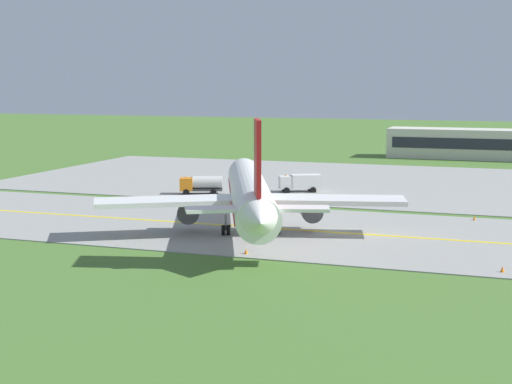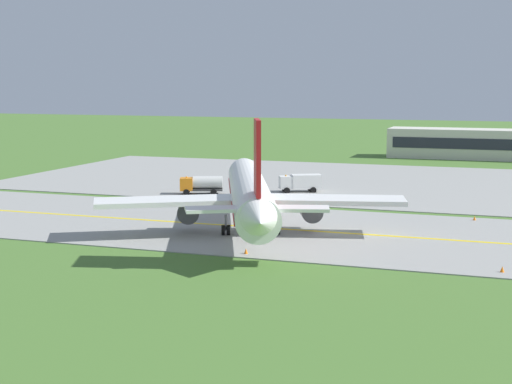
# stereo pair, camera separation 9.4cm
# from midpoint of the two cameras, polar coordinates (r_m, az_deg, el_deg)

# --- Properties ---
(ground_plane) EXTENTS (500.00, 500.00, 0.00)m
(ground_plane) POSITION_cam_midpoint_polar(r_m,az_deg,el_deg) (80.93, 4.93, -3.05)
(ground_plane) COLOR #47702D
(taxiway_strip) EXTENTS (240.00, 28.00, 0.10)m
(taxiway_strip) POSITION_cam_midpoint_polar(r_m,az_deg,el_deg) (80.92, 4.93, -3.01)
(taxiway_strip) COLOR gray
(taxiway_strip) RESTS_ON ground
(apron_pad) EXTENTS (140.00, 52.00, 0.10)m
(apron_pad) POSITION_cam_midpoint_polar(r_m,az_deg,el_deg) (120.38, 14.50, 0.46)
(apron_pad) COLOR gray
(apron_pad) RESTS_ON ground
(taxiway_centreline) EXTENTS (220.00, 0.60, 0.01)m
(taxiway_centreline) POSITION_cam_midpoint_polar(r_m,az_deg,el_deg) (80.90, 4.93, -2.97)
(taxiway_centreline) COLOR yellow
(taxiway_centreline) RESTS_ON taxiway_strip
(airplane_lead) EXTENTS (31.30, 37.95, 12.70)m
(airplane_lead) POSITION_cam_midpoint_polar(r_m,az_deg,el_deg) (79.94, -0.48, -0.15)
(airplane_lead) COLOR white
(airplane_lead) RESTS_ON ground
(service_truck_baggage) EXTENTS (6.34, 4.05, 2.65)m
(service_truck_baggage) POSITION_cam_midpoint_polar(r_m,az_deg,el_deg) (107.81, -4.17, 0.62)
(service_truck_baggage) COLOR orange
(service_truck_baggage) RESTS_ON ground
(service_truck_fuel) EXTENTS (6.29, 4.46, 2.60)m
(service_truck_fuel) POSITION_cam_midpoint_polar(r_m,az_deg,el_deg) (109.79, 3.33, 0.76)
(service_truck_fuel) COLOR silver
(service_truck_fuel) RESTS_ON ground
(traffic_cone_near_edge) EXTENTS (0.44, 0.44, 0.60)m
(traffic_cone_near_edge) POSITION_cam_midpoint_polar(r_m,az_deg,el_deg) (66.85, 18.00, -5.58)
(traffic_cone_near_edge) COLOR orange
(traffic_cone_near_edge) RESTS_ON ground
(traffic_cone_mid_edge) EXTENTS (0.44, 0.44, 0.60)m
(traffic_cone_mid_edge) POSITION_cam_midpoint_polar(r_m,az_deg,el_deg) (70.27, -0.79, -4.50)
(traffic_cone_mid_edge) COLOR orange
(traffic_cone_mid_edge) RESTS_ON ground
(traffic_cone_far_edge) EXTENTS (0.44, 0.44, 0.60)m
(traffic_cone_far_edge) POSITION_cam_midpoint_polar(r_m,az_deg,el_deg) (90.70, 16.07, -1.92)
(traffic_cone_far_edge) COLOR orange
(traffic_cone_far_edge) RESTS_ON ground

